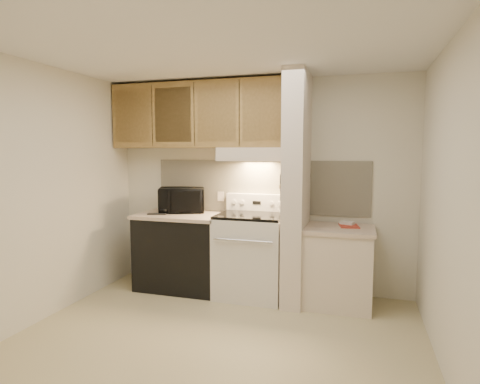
% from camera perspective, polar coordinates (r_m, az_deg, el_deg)
% --- Properties ---
extents(floor, '(3.60, 3.60, 0.00)m').
position_cam_1_polar(floor, '(3.77, -3.31, -20.27)').
color(floor, '#C2B588').
rests_on(floor, ground).
extents(ceiling, '(3.60, 3.60, 0.00)m').
position_cam_1_polar(ceiling, '(3.49, -3.57, 19.75)').
color(ceiling, white).
rests_on(ceiling, wall_back).
extents(wall_back, '(3.60, 2.50, 0.02)m').
position_cam_1_polar(wall_back, '(4.84, 2.70, 0.97)').
color(wall_back, beige).
rests_on(wall_back, floor).
extents(wall_left, '(0.02, 3.00, 2.50)m').
position_cam_1_polar(wall_left, '(4.37, -26.17, -0.15)').
color(wall_left, beige).
rests_on(wall_left, floor).
extents(wall_right, '(0.02, 3.00, 2.50)m').
position_cam_1_polar(wall_right, '(3.27, 27.72, -2.04)').
color(wall_right, beige).
rests_on(wall_right, floor).
extents(backsplash, '(2.60, 0.02, 0.63)m').
position_cam_1_polar(backsplash, '(4.83, 2.66, 0.78)').
color(backsplash, beige).
rests_on(backsplash, wall_back).
extents(range_body, '(0.76, 0.65, 0.92)m').
position_cam_1_polar(range_body, '(4.65, 1.60, -9.13)').
color(range_body, silver).
rests_on(range_body, floor).
extents(oven_window, '(0.50, 0.01, 0.30)m').
position_cam_1_polar(oven_window, '(4.34, 0.50, -9.66)').
color(oven_window, black).
rests_on(oven_window, range_body).
extents(oven_handle, '(0.65, 0.02, 0.02)m').
position_cam_1_polar(oven_handle, '(4.25, 0.36, -6.93)').
color(oven_handle, silver).
rests_on(oven_handle, range_body).
extents(cooktop, '(0.74, 0.64, 0.03)m').
position_cam_1_polar(cooktop, '(4.55, 1.62, -3.34)').
color(cooktop, black).
rests_on(cooktop, range_body).
extents(range_backguard, '(0.76, 0.08, 0.20)m').
position_cam_1_polar(range_backguard, '(4.81, 2.51, -1.47)').
color(range_backguard, silver).
rests_on(range_backguard, range_body).
extents(range_display, '(0.10, 0.01, 0.04)m').
position_cam_1_polar(range_display, '(4.76, 2.39, -1.53)').
color(range_display, black).
rests_on(range_display, range_backguard).
extents(range_knob_left_outer, '(0.05, 0.02, 0.05)m').
position_cam_1_polar(range_knob_left_outer, '(4.84, -0.83, -1.41)').
color(range_knob_left_outer, silver).
rests_on(range_knob_left_outer, range_backguard).
extents(range_knob_left_inner, '(0.05, 0.02, 0.05)m').
position_cam_1_polar(range_knob_left_inner, '(4.81, 0.30, -1.45)').
color(range_knob_left_inner, silver).
rests_on(range_knob_left_inner, range_backguard).
extents(range_knob_right_inner, '(0.05, 0.02, 0.05)m').
position_cam_1_polar(range_knob_right_inner, '(4.72, 4.50, -1.61)').
color(range_knob_right_inner, silver).
rests_on(range_knob_right_inner, range_backguard).
extents(range_knob_right_outer, '(0.05, 0.02, 0.05)m').
position_cam_1_polar(range_knob_right_outer, '(4.70, 5.69, -1.65)').
color(range_knob_right_outer, silver).
rests_on(range_knob_right_outer, range_backguard).
extents(dishwasher_front, '(1.00, 0.63, 0.87)m').
position_cam_1_polar(dishwasher_front, '(4.96, -8.34, -8.53)').
color(dishwasher_front, black).
rests_on(dishwasher_front, floor).
extents(left_countertop, '(1.04, 0.67, 0.04)m').
position_cam_1_polar(left_countertop, '(4.87, -8.42, -3.34)').
color(left_countertop, beige).
rests_on(left_countertop, dishwasher_front).
extents(spoon_rest, '(0.23, 0.12, 0.02)m').
position_cam_1_polar(spoon_rest, '(4.86, -11.71, -3.08)').
color(spoon_rest, black).
rests_on(spoon_rest, left_countertop).
extents(teal_jar, '(0.13, 0.13, 0.11)m').
position_cam_1_polar(teal_jar, '(5.20, -10.89, -1.96)').
color(teal_jar, '#246458').
rests_on(teal_jar, left_countertop).
extents(outlet, '(0.08, 0.01, 0.12)m').
position_cam_1_polar(outlet, '(4.97, -2.75, -0.64)').
color(outlet, beige).
rests_on(outlet, backsplash).
extents(microwave, '(0.65, 0.55, 0.30)m').
position_cam_1_polar(microwave, '(4.99, -8.29, -1.12)').
color(microwave, black).
rests_on(microwave, left_countertop).
extents(partition_pillar, '(0.22, 0.70, 2.50)m').
position_cam_1_polar(partition_pillar, '(4.40, 8.04, 0.43)').
color(partition_pillar, beige).
rests_on(partition_pillar, floor).
extents(pillar_trim, '(0.01, 0.70, 0.04)m').
position_cam_1_polar(pillar_trim, '(4.41, 6.56, 1.12)').
color(pillar_trim, olive).
rests_on(pillar_trim, partition_pillar).
extents(knife_strip, '(0.02, 0.42, 0.04)m').
position_cam_1_polar(knife_strip, '(4.36, 6.37, 1.33)').
color(knife_strip, black).
rests_on(knife_strip, partition_pillar).
extents(knife_blade_a, '(0.01, 0.03, 0.16)m').
position_cam_1_polar(knife_blade_a, '(4.21, 5.78, -0.19)').
color(knife_blade_a, silver).
rests_on(knife_blade_a, knife_strip).
extents(knife_handle_a, '(0.02, 0.02, 0.10)m').
position_cam_1_polar(knife_handle_a, '(4.21, 5.82, 1.85)').
color(knife_handle_a, black).
rests_on(knife_handle_a, knife_strip).
extents(knife_blade_b, '(0.01, 0.04, 0.18)m').
position_cam_1_polar(knife_blade_b, '(4.31, 6.02, -0.20)').
color(knife_blade_b, silver).
rests_on(knife_blade_b, knife_strip).
extents(knife_handle_b, '(0.02, 0.02, 0.10)m').
position_cam_1_polar(knife_handle_b, '(4.29, 6.05, 1.93)').
color(knife_handle_b, black).
rests_on(knife_handle_b, knife_strip).
extents(knife_blade_c, '(0.01, 0.04, 0.20)m').
position_cam_1_polar(knife_blade_c, '(4.37, 6.19, -0.24)').
color(knife_blade_c, silver).
rests_on(knife_blade_c, knife_strip).
extents(knife_handle_c, '(0.02, 0.02, 0.10)m').
position_cam_1_polar(knife_handle_c, '(4.38, 6.26, 2.00)').
color(knife_handle_c, black).
rests_on(knife_handle_c, knife_strip).
extents(knife_blade_d, '(0.01, 0.04, 0.16)m').
position_cam_1_polar(knife_blade_d, '(4.44, 6.36, 0.11)').
color(knife_blade_d, silver).
rests_on(knife_blade_d, knife_strip).
extents(knife_handle_d, '(0.02, 0.02, 0.10)m').
position_cam_1_polar(knife_handle_d, '(4.44, 6.41, 2.05)').
color(knife_handle_d, black).
rests_on(knife_handle_d, knife_strip).
extents(knife_blade_e, '(0.01, 0.04, 0.18)m').
position_cam_1_polar(knife_blade_e, '(4.52, 6.54, 0.08)').
color(knife_blade_e, silver).
rests_on(knife_blade_e, knife_strip).
extents(knife_handle_e, '(0.02, 0.02, 0.10)m').
position_cam_1_polar(knife_handle_e, '(4.52, 6.59, 2.11)').
color(knife_handle_e, black).
rests_on(knife_handle_e, knife_strip).
extents(oven_mitt, '(0.03, 0.09, 0.22)m').
position_cam_1_polar(oven_mitt, '(4.59, 6.73, 0.40)').
color(oven_mitt, slate).
rests_on(oven_mitt, partition_pillar).
extents(right_cab_base, '(0.70, 0.60, 0.81)m').
position_cam_1_polar(right_cab_base, '(4.51, 13.77, -10.48)').
color(right_cab_base, beige).
rests_on(right_cab_base, floor).
extents(right_countertop, '(0.74, 0.64, 0.04)m').
position_cam_1_polar(right_countertop, '(4.41, 13.90, -5.18)').
color(right_countertop, beige).
rests_on(right_countertop, right_cab_base).
extents(red_folder, '(0.24, 0.30, 0.01)m').
position_cam_1_polar(red_folder, '(4.50, 15.25, -4.68)').
color(red_folder, '#B3382A').
rests_on(red_folder, right_countertop).
extents(white_box, '(0.17, 0.14, 0.04)m').
position_cam_1_polar(white_box, '(4.58, 15.02, -4.31)').
color(white_box, white).
rests_on(white_box, right_countertop).
extents(range_hood, '(0.78, 0.44, 0.15)m').
position_cam_1_polar(range_hood, '(4.61, 2.05, 5.39)').
color(range_hood, beige).
rests_on(range_hood, upper_cabinets).
extents(hood_lip, '(0.78, 0.04, 0.06)m').
position_cam_1_polar(hood_lip, '(4.41, 1.36, 4.79)').
color(hood_lip, beige).
rests_on(hood_lip, range_hood).
extents(upper_cabinets, '(2.18, 0.33, 0.77)m').
position_cam_1_polar(upper_cabinets, '(4.89, -5.77, 10.79)').
color(upper_cabinets, olive).
rests_on(upper_cabinets, wall_back).
extents(cab_door_a, '(0.46, 0.01, 0.63)m').
position_cam_1_polar(cab_door_a, '(5.12, -15.10, 10.39)').
color(cab_door_a, olive).
rests_on(cab_door_a, upper_cabinets).
extents(cab_gap_a, '(0.01, 0.01, 0.73)m').
position_cam_1_polar(cab_gap_a, '(4.98, -12.39, 10.59)').
color(cab_gap_a, black).
rests_on(cab_gap_a, upper_cabinets).
extents(cab_door_b, '(0.46, 0.01, 0.63)m').
position_cam_1_polar(cab_door_b, '(4.86, -9.53, 10.77)').
color(cab_door_b, olive).
rests_on(cab_door_b, upper_cabinets).
extents(cab_gap_b, '(0.01, 0.01, 0.73)m').
position_cam_1_polar(cab_gap_b, '(4.75, -6.53, 10.93)').
color(cab_gap_b, black).
rests_on(cab_gap_b, upper_cabinets).
extents(cab_door_c, '(0.46, 0.01, 0.63)m').
position_cam_1_polar(cab_door_c, '(4.65, -3.37, 11.07)').
color(cab_door_c, olive).
rests_on(cab_door_c, upper_cabinets).
extents(cab_gap_c, '(0.01, 0.01, 0.73)m').
position_cam_1_polar(cab_gap_c, '(4.56, -0.10, 11.18)').
color(cab_gap_c, black).
rests_on(cab_gap_c, upper_cabinets).
extents(cab_door_d, '(0.46, 0.01, 0.63)m').
position_cam_1_polar(cab_door_d, '(4.49, 3.30, 11.26)').
color(cab_door_d, olive).
rests_on(cab_door_d, upper_cabinets).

